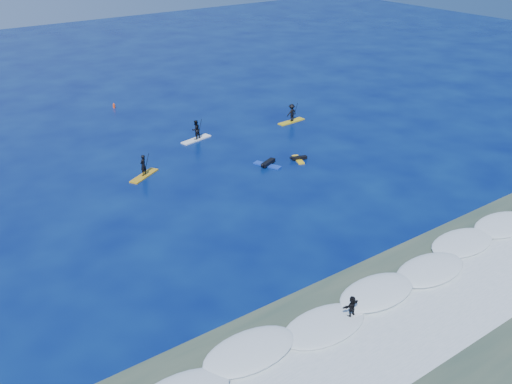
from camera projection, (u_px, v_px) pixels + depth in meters
ground at (296, 207)px, 39.06m from camera, size 160.00×160.00×0.00m
shallow_water at (473, 311)px, 28.90m from camera, size 90.00×13.00×0.01m
breaking_wave at (411, 274)px, 31.81m from camera, size 40.00×6.00×0.30m
whitewater at (456, 301)px, 29.63m from camera, size 34.00×5.00×0.02m
sup_paddler_left at (144, 169)px, 43.26m from camera, size 2.85×2.04×2.02m
sup_paddler_center at (196, 132)px, 50.10m from camera, size 3.08×1.35×2.10m
sup_paddler_right at (292, 114)px, 54.37m from camera, size 2.97×0.97×2.05m
prone_paddler_near at (298, 159)px, 46.31m from camera, size 1.43×1.90×0.39m
prone_paddler_far at (267, 164)px, 45.28m from camera, size 1.77×2.36×0.48m
wave_surfer at (352, 308)px, 27.99m from camera, size 1.69×0.52×1.21m
marker_buoy at (114, 106)px, 58.51m from camera, size 0.24×0.24×0.57m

